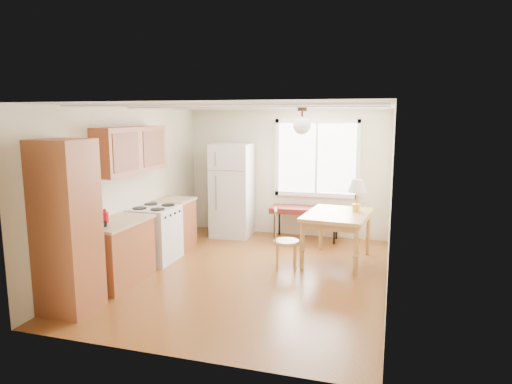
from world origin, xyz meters
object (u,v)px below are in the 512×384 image
at_px(bench, 306,211).
at_px(dining_table, 337,219).
at_px(chair, 281,235).
at_px(refrigerator, 232,190).

xyz_separation_m(bench, dining_table, (0.73, -1.19, 0.15)).
xyz_separation_m(dining_table, chair, (-0.81, -0.57, -0.18)).
distance_m(bench, chair, 1.76).
bearing_deg(refrigerator, dining_table, -29.59).
height_order(dining_table, chair, chair).
xyz_separation_m(refrigerator, chair, (1.38, -1.65, -0.39)).
distance_m(refrigerator, dining_table, 2.45).
distance_m(refrigerator, bench, 1.51).
distance_m(bench, dining_table, 1.40).
height_order(refrigerator, bench, refrigerator).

